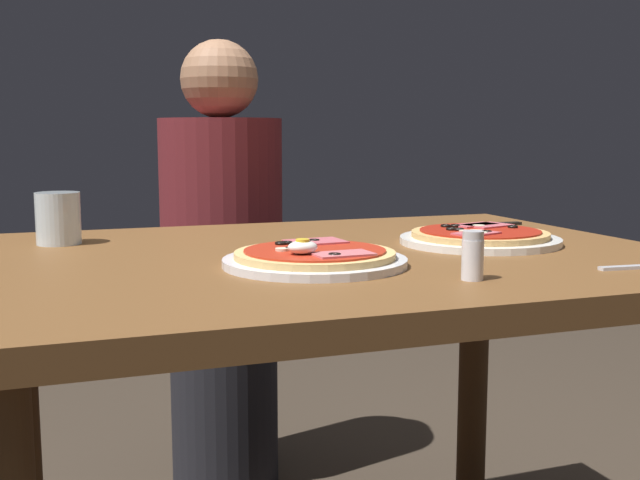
{
  "coord_description": "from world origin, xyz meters",
  "views": [
    {
      "loc": [
        -0.46,
        -1.21,
        0.95
      ],
      "look_at": [
        -0.04,
        -0.06,
        0.78
      ],
      "focal_mm": 43.99,
      "sensor_mm": 36.0,
      "label": 1
    }
  ],
  "objects_px": {
    "knife": "(485,224)",
    "diner_person": "(223,278)",
    "pizza_across_left": "(479,237)",
    "pizza_foreground": "(315,258)",
    "water_glass_near": "(58,222)",
    "salt_shaker": "(473,256)",
    "fork": "(640,267)",
    "dining_table": "(333,319)"
  },
  "relations": [
    {
      "from": "pizza_across_left",
      "to": "water_glass_near",
      "type": "xyz_separation_m",
      "value": [
        -0.71,
        0.25,
        0.03
      ]
    },
    {
      "from": "pizza_foreground",
      "to": "knife",
      "type": "bearing_deg",
      "value": 34.32
    },
    {
      "from": "pizza_across_left",
      "to": "diner_person",
      "type": "xyz_separation_m",
      "value": [
        -0.29,
        0.8,
        -0.2
      ]
    },
    {
      "from": "dining_table",
      "to": "pizza_foreground",
      "type": "bearing_deg",
      "value": -122.11
    },
    {
      "from": "water_glass_near",
      "to": "diner_person",
      "type": "height_order",
      "value": "diner_person"
    },
    {
      "from": "pizza_across_left",
      "to": "salt_shaker",
      "type": "xyz_separation_m",
      "value": [
        -0.19,
        -0.3,
        0.02
      ]
    },
    {
      "from": "pizza_foreground",
      "to": "water_glass_near",
      "type": "height_order",
      "value": "water_glass_near"
    },
    {
      "from": "dining_table",
      "to": "water_glass_near",
      "type": "height_order",
      "value": "water_glass_near"
    },
    {
      "from": "knife",
      "to": "salt_shaker",
      "type": "xyz_separation_m",
      "value": [
        -0.35,
        -0.53,
        0.03
      ]
    },
    {
      "from": "diner_person",
      "to": "pizza_across_left",
      "type": "bearing_deg",
      "value": 109.88
    },
    {
      "from": "salt_shaker",
      "to": "diner_person",
      "type": "height_order",
      "value": "diner_person"
    },
    {
      "from": "salt_shaker",
      "to": "dining_table",
      "type": "bearing_deg",
      "value": 106.6
    },
    {
      "from": "pizza_foreground",
      "to": "knife",
      "type": "distance_m",
      "value": 0.62
    },
    {
      "from": "dining_table",
      "to": "fork",
      "type": "height_order",
      "value": "fork"
    },
    {
      "from": "knife",
      "to": "pizza_across_left",
      "type": "bearing_deg",
      "value": -124.23
    },
    {
      "from": "fork",
      "to": "diner_person",
      "type": "relative_size",
      "value": 0.13
    },
    {
      "from": "dining_table",
      "to": "salt_shaker",
      "type": "distance_m",
      "value": 0.34
    },
    {
      "from": "salt_shaker",
      "to": "diner_person",
      "type": "relative_size",
      "value": 0.06
    },
    {
      "from": "dining_table",
      "to": "fork",
      "type": "bearing_deg",
      "value": -39.56
    },
    {
      "from": "knife",
      "to": "diner_person",
      "type": "relative_size",
      "value": 0.17
    },
    {
      "from": "pizza_across_left",
      "to": "knife",
      "type": "height_order",
      "value": "pizza_across_left"
    },
    {
      "from": "knife",
      "to": "salt_shaker",
      "type": "height_order",
      "value": "salt_shaker"
    },
    {
      "from": "water_glass_near",
      "to": "salt_shaker",
      "type": "relative_size",
      "value": 1.38
    },
    {
      "from": "pizza_foreground",
      "to": "water_glass_near",
      "type": "xyz_separation_m",
      "value": [
        -0.35,
        0.37,
        0.03
      ]
    },
    {
      "from": "dining_table",
      "to": "knife",
      "type": "bearing_deg",
      "value": 27.79
    },
    {
      "from": "pizza_foreground",
      "to": "diner_person",
      "type": "relative_size",
      "value": 0.24
    },
    {
      "from": "knife",
      "to": "water_glass_near",
      "type": "bearing_deg",
      "value": 178.44
    },
    {
      "from": "dining_table",
      "to": "knife",
      "type": "height_order",
      "value": "knife"
    },
    {
      "from": "pizza_across_left",
      "to": "dining_table",
      "type": "bearing_deg",
      "value": -179.36
    },
    {
      "from": "pizza_across_left",
      "to": "diner_person",
      "type": "relative_size",
      "value": 0.24
    },
    {
      "from": "pizza_across_left",
      "to": "fork",
      "type": "bearing_deg",
      "value": -74.52
    },
    {
      "from": "pizza_across_left",
      "to": "fork",
      "type": "relative_size",
      "value": 1.81
    },
    {
      "from": "fork",
      "to": "salt_shaker",
      "type": "xyz_separation_m",
      "value": [
        -0.28,
        0.01,
        0.03
      ]
    },
    {
      "from": "dining_table",
      "to": "water_glass_near",
      "type": "bearing_deg",
      "value": 149.32
    },
    {
      "from": "pizza_across_left",
      "to": "salt_shaker",
      "type": "distance_m",
      "value": 0.36
    },
    {
      "from": "dining_table",
      "to": "pizza_across_left",
      "type": "xyz_separation_m",
      "value": [
        0.28,
        0.0,
        0.13
      ]
    },
    {
      "from": "knife",
      "to": "salt_shaker",
      "type": "relative_size",
      "value": 2.92
    },
    {
      "from": "pizza_foreground",
      "to": "fork",
      "type": "distance_m",
      "value": 0.48
    },
    {
      "from": "pizza_foreground",
      "to": "diner_person",
      "type": "bearing_deg",
      "value": 85.79
    },
    {
      "from": "dining_table",
      "to": "diner_person",
      "type": "xyz_separation_m",
      "value": [
        -0.01,
        0.8,
        -0.07
      ]
    },
    {
      "from": "water_glass_near",
      "to": "knife",
      "type": "height_order",
      "value": "water_glass_near"
    },
    {
      "from": "pizza_foreground",
      "to": "knife",
      "type": "height_order",
      "value": "pizza_foreground"
    }
  ]
}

